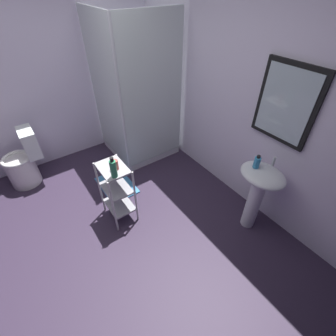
% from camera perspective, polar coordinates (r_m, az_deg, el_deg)
% --- Properties ---
extents(ground_plane, '(4.20, 4.20, 0.02)m').
position_cam_1_polar(ground_plane, '(2.83, -16.17, -16.74)').
color(ground_plane, '#302539').
extents(wall_back, '(4.20, 0.14, 2.50)m').
position_cam_1_polar(wall_back, '(2.85, 16.17, 17.01)').
color(wall_back, silver).
rests_on(wall_back, ground_plane).
extents(wall_left, '(0.10, 4.20, 2.50)m').
position_cam_1_polar(wall_left, '(3.66, -31.61, 17.80)').
color(wall_left, silver).
rests_on(wall_left, ground_plane).
extents(shower_stall, '(0.92, 0.92, 2.00)m').
position_cam_1_polar(shower_stall, '(3.66, -7.56, 9.56)').
color(shower_stall, white).
rests_on(shower_stall, ground_plane).
extents(pedestal_sink, '(0.46, 0.37, 0.81)m').
position_cam_1_polar(pedestal_sink, '(2.60, 20.89, -4.34)').
color(pedestal_sink, white).
rests_on(pedestal_sink, ground_plane).
extents(sink_faucet, '(0.03, 0.03, 0.10)m').
position_cam_1_polar(sink_faucet, '(2.52, 23.99, 1.44)').
color(sink_faucet, silver).
rests_on(sink_faucet, pedestal_sink).
extents(toilet, '(0.37, 0.49, 0.76)m').
position_cam_1_polar(toilet, '(3.70, -31.23, 1.03)').
color(toilet, white).
rests_on(toilet, ground_plane).
extents(storage_cart, '(0.38, 0.28, 0.74)m').
position_cam_1_polar(storage_cart, '(2.68, -12.24, -4.89)').
color(storage_cart, silver).
rests_on(storage_cart, ground_plane).
extents(hand_soap_bottle, '(0.06, 0.06, 0.14)m').
position_cam_1_polar(hand_soap_bottle, '(2.43, 20.55, 1.32)').
color(hand_soap_bottle, '#389ED1').
rests_on(hand_soap_bottle, pedestal_sink).
extents(body_wash_bottle_green, '(0.06, 0.06, 0.23)m').
position_cam_1_polar(body_wash_bottle_green, '(2.31, -12.96, -0.10)').
color(body_wash_bottle_green, '#308A5C').
rests_on(body_wash_bottle_green, storage_cart).
extents(rinse_cup, '(0.07, 0.07, 0.10)m').
position_cam_1_polar(rinse_cup, '(2.43, -12.61, 0.72)').
color(rinse_cup, '#B24742').
rests_on(rinse_cup, storage_cart).
extents(bath_mat, '(0.60, 0.40, 0.02)m').
position_cam_1_polar(bath_mat, '(3.36, -12.21, -4.02)').
color(bath_mat, teal).
rests_on(bath_mat, ground_plane).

